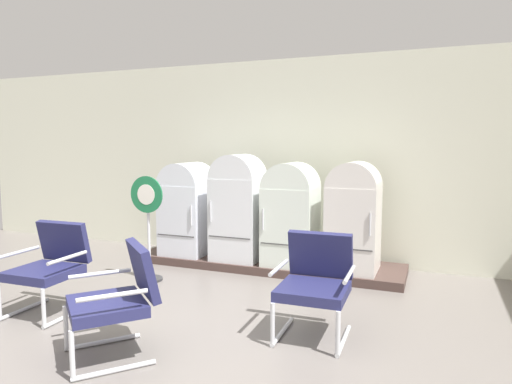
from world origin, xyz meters
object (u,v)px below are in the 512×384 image
refrigerator_1 (238,204)px  refrigerator_0 (187,206)px  armchair_center (118,295)px  armchair_right (315,280)px  refrigerator_2 (291,211)px  sign_stand (148,230)px  armchair_left (50,263)px  refrigerator_3 (354,213)px

refrigerator_1 → refrigerator_0: bearing=177.0°
armchair_center → armchair_right: bearing=35.8°
refrigerator_2 → sign_stand: (-1.56, -1.04, -0.18)m
armchair_left → refrigerator_2: bearing=50.9°
refrigerator_2 → armchair_right: bearing=-66.2°
refrigerator_3 → armchair_right: refrigerator_3 is taller
refrigerator_0 → armchair_right: refrigerator_0 is taller
armchair_left → armchair_center: bearing=-22.9°
refrigerator_1 → armchair_right: (1.58, -1.83, -0.38)m
armchair_left → refrigerator_0: bearing=83.4°
refrigerator_0 → refrigerator_2: bearing=-0.9°
refrigerator_2 → refrigerator_3: refrigerator_3 is taller
armchair_left → armchair_center: size_ratio=1.00×
refrigerator_2 → armchair_right: (0.81, -1.85, -0.32)m
refrigerator_1 → refrigerator_2: 0.77m
refrigerator_3 → armchair_center: size_ratio=1.52×
refrigerator_2 → refrigerator_3: (0.83, 0.02, 0.02)m
refrigerator_0 → armchair_center: (1.03, -2.88, -0.31)m
armchair_center → sign_stand: bearing=118.4°
refrigerator_3 → armchair_left: refrigerator_3 is taller
refrigerator_0 → armchair_center: size_ratio=1.47×
refrigerator_3 → armchair_center: refrigerator_3 is taller
refrigerator_1 → armchair_center: refrigerator_1 is taller
armchair_right → sign_stand: sign_stand is taller
refrigerator_0 → sign_stand: bearing=-87.4°
refrigerator_3 → armchair_right: (-0.02, -1.87, -0.34)m
refrigerator_3 → armchair_right: size_ratio=1.52×
refrigerator_0 → armchair_right: 3.08m
armchair_center → sign_stand: sign_stand is taller
armchair_left → armchair_right: 2.73m
refrigerator_1 → armchair_right: bearing=-49.2°
refrigerator_1 → sign_stand: (-0.79, -1.02, -0.24)m
armchair_left → sign_stand: 1.31m
refrigerator_0 → armchair_left: (-0.27, -2.33, -0.31)m
refrigerator_0 → armchair_left: size_ratio=1.47×
refrigerator_1 → refrigerator_2: (0.77, 0.02, -0.06)m
refrigerator_3 → armchair_left: (-2.71, -2.33, -0.34)m
refrigerator_0 → refrigerator_1: (0.84, -0.04, 0.07)m
refrigerator_0 → refrigerator_3: 2.44m
refrigerator_1 → sign_stand: size_ratio=1.10×
refrigerator_3 → armchair_right: 1.90m
sign_stand → armchair_center: bearing=-61.6°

